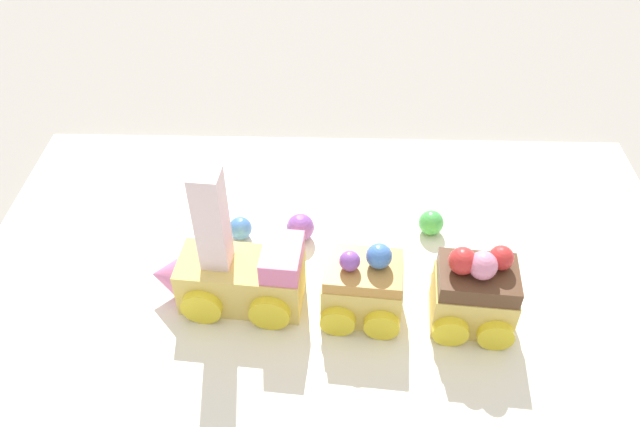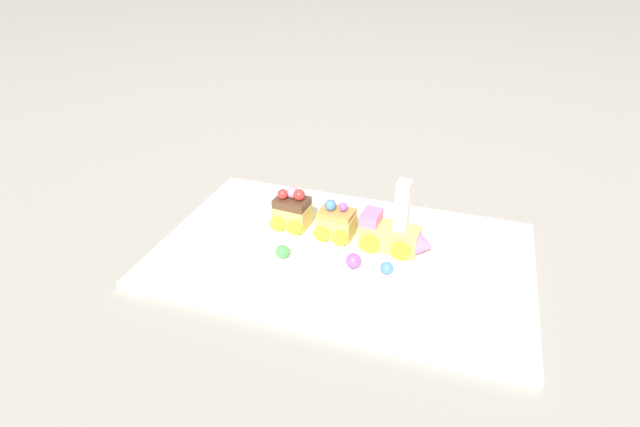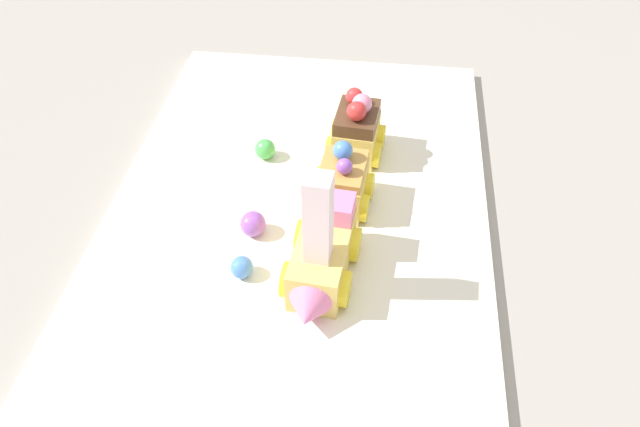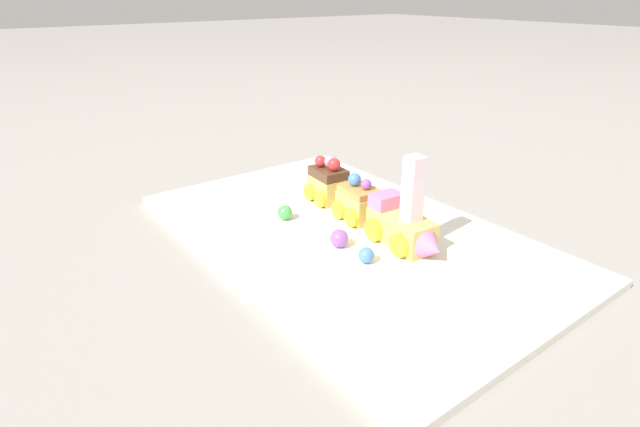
{
  "view_description": "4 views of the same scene",
  "coord_description": "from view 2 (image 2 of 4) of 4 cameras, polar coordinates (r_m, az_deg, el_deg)",
  "views": [
    {
      "loc": [
        0.0,
        0.36,
        0.41
      ],
      "look_at": [
        0.01,
        -0.03,
        0.05
      ],
      "focal_mm": 35.0,
      "sensor_mm": 36.0,
      "label": 1
    },
    {
      "loc": [
        0.18,
        -0.67,
        0.49
      ],
      "look_at": [
        -0.04,
        -0.0,
        0.08
      ],
      "focal_mm": 28.0,
      "sensor_mm": 36.0,
      "label": 2
    },
    {
      "loc": [
        0.44,
        0.08,
        0.45
      ],
      "look_at": [
        0.05,
        0.03,
        0.06
      ],
      "focal_mm": 35.0,
      "sensor_mm": 36.0,
      "label": 3
    },
    {
      "loc": [
        0.49,
        -0.42,
        0.33
      ],
      "look_at": [
        -0.04,
        -0.02,
        0.03
      ],
      "focal_mm": 28.0,
      "sensor_mm": 36.0,
      "label": 4
    }
  ],
  "objects": [
    {
      "name": "cake_car_chocolate",
      "position": [
        0.9,
        -3.2,
        0.31
      ],
      "size": [
        0.07,
        0.06,
        0.08
      ],
      "rotation": [
        0.0,
        0.0,
        -0.08
      ],
      "color": "#EACC66",
      "rests_on": "display_board"
    },
    {
      "name": "cake_train_locomotive",
      "position": [
        0.84,
        8.51,
        -2.22
      ],
      "size": [
        0.13,
        0.07,
        0.13
      ],
      "rotation": [
        0.0,
        0.0,
        -0.08
      ],
      "color": "#EACC66",
      "rests_on": "display_board"
    },
    {
      "name": "gumball_blue",
      "position": [
        0.79,
        7.63,
        -6.18
      ],
      "size": [
        0.02,
        0.02,
        0.02
      ],
      "primitive_type": "sphere",
      "color": "#4C84E0",
      "rests_on": "display_board"
    },
    {
      "name": "gumball_purple",
      "position": [
        0.8,
        3.84,
        -5.4
      ],
      "size": [
        0.03,
        0.03,
        0.03
      ],
      "primitive_type": "sphere",
      "color": "#9956C6",
      "rests_on": "display_board"
    },
    {
      "name": "gumball_green",
      "position": [
        0.82,
        -4.31,
        -4.36
      ],
      "size": [
        0.02,
        0.02,
        0.02
      ],
      "primitive_type": "sphere",
      "color": "#4CBC56",
      "rests_on": "display_board"
    },
    {
      "name": "ground_plane",
      "position": [
        0.85,
        2.58,
        -4.98
      ],
      "size": [
        10.0,
        10.0,
        0.0
      ],
      "primitive_type": "plane",
      "color": "gray"
    },
    {
      "name": "display_board",
      "position": [
        0.85,
        2.59,
        -4.65
      ],
      "size": [
        0.61,
        0.38,
        0.01
      ],
      "primitive_type": "cube",
      "color": "white",
      "rests_on": "ground_plane"
    },
    {
      "name": "cake_car_caramel",
      "position": [
        0.87,
        1.86,
        -1.07
      ],
      "size": [
        0.07,
        0.06,
        0.07
      ],
      "rotation": [
        0.0,
        0.0,
        -0.08
      ],
      "color": "#EACC66",
      "rests_on": "display_board"
    }
  ]
}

